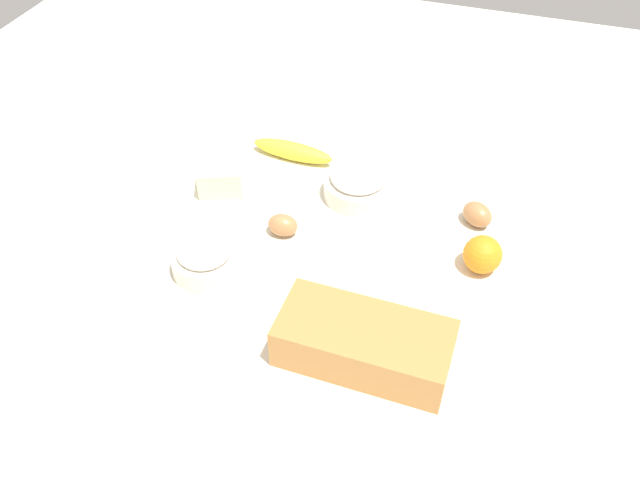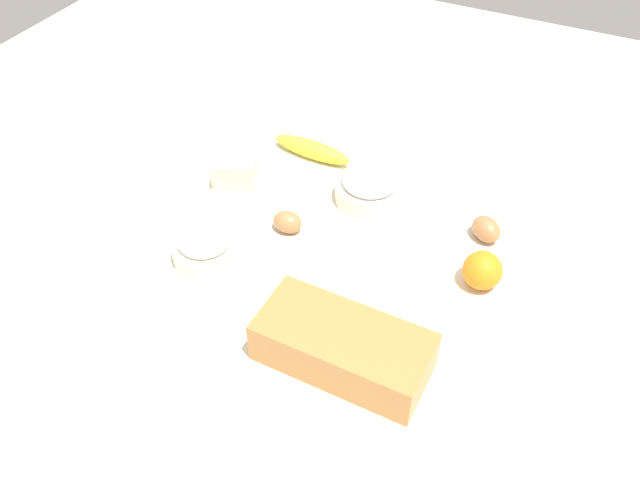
# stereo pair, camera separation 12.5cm
# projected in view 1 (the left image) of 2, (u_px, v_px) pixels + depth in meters

# --- Properties ---
(ground_plane) EXTENTS (2.40, 2.40, 0.02)m
(ground_plane) POSITION_uv_depth(u_px,v_px,m) (320.00, 259.00, 1.29)
(ground_plane) COLOR silver
(loaf_pan) EXTENTS (0.28, 0.14, 0.08)m
(loaf_pan) POSITION_uv_depth(u_px,v_px,m) (364.00, 342.00, 1.07)
(loaf_pan) COLOR #B77A3D
(loaf_pan) RESTS_ON ground_plane
(flour_bowl) EXTENTS (0.13, 0.13, 0.07)m
(flour_bowl) POSITION_uv_depth(u_px,v_px,m) (205.00, 258.00, 1.23)
(flour_bowl) COLOR silver
(flour_bowl) RESTS_ON ground_plane
(sugar_bowl) EXTENTS (0.14, 0.14, 0.07)m
(sugar_bowl) POSITION_uv_depth(u_px,v_px,m) (358.00, 183.00, 1.39)
(sugar_bowl) COLOR silver
(sugar_bowl) RESTS_ON ground_plane
(banana) EXTENTS (0.19, 0.06, 0.04)m
(banana) POSITION_uv_depth(u_px,v_px,m) (293.00, 151.00, 1.49)
(banana) COLOR yellow
(banana) RESTS_ON ground_plane
(orange_fruit) EXTENTS (0.07, 0.07, 0.07)m
(orange_fruit) POSITION_uv_depth(u_px,v_px,m) (483.00, 254.00, 1.23)
(orange_fruit) COLOR orange
(orange_fruit) RESTS_ON ground_plane
(butter_block) EXTENTS (0.11, 0.09, 0.06)m
(butter_block) POSITION_uv_depth(u_px,v_px,m) (220.00, 179.00, 1.40)
(butter_block) COLOR #F4EDB2
(butter_block) RESTS_ON ground_plane
(egg_near_butter) EXTENTS (0.06, 0.05, 0.04)m
(egg_near_butter) POSITION_uv_depth(u_px,v_px,m) (283.00, 225.00, 1.31)
(egg_near_butter) COLOR #B17848
(egg_near_butter) RESTS_ON ground_plane
(egg_beside_bowl) EXTENTS (0.08, 0.08, 0.05)m
(egg_beside_bowl) POSITION_uv_depth(u_px,v_px,m) (477.00, 214.00, 1.33)
(egg_beside_bowl) COLOR #AE7547
(egg_beside_bowl) RESTS_ON ground_plane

